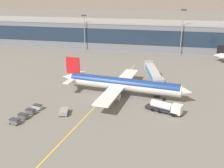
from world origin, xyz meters
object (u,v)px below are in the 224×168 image
(baggage_cart_2, at_px, (31,111))
(baggage_cart_0, at_px, (15,121))
(baggage_cart_1, at_px, (23,116))
(baggage_cart_3, at_px, (38,107))
(pushback_tug, at_px, (64,111))
(main_airliner, at_px, (123,84))
(fuel_tanker, at_px, (166,107))

(baggage_cart_2, bearing_deg, baggage_cart_0, -99.88)
(baggage_cart_0, xyz_separation_m, baggage_cart_1, (0.55, 3.15, 0.00))
(baggage_cart_1, bearing_deg, baggage_cart_2, 80.12)
(baggage_cart_1, bearing_deg, baggage_cart_3, 80.12)
(pushback_tug, relative_size, baggage_cart_0, 1.46)
(main_airliner, xyz_separation_m, baggage_cart_1, (-23.73, -22.34, -3.21))
(baggage_cart_3, bearing_deg, baggage_cart_1, -99.88)
(baggage_cart_0, height_order, baggage_cart_3, same)
(fuel_tanker, distance_m, baggage_cart_2, 38.78)
(fuel_tanker, relative_size, baggage_cart_3, 3.82)
(baggage_cart_0, distance_m, baggage_cart_2, 6.40)
(main_airliner, bearing_deg, baggage_cart_2, -140.39)
(baggage_cart_2, bearing_deg, baggage_cart_3, 80.12)
(main_airliner, height_order, pushback_tug, main_airliner)
(pushback_tug, relative_size, baggage_cart_3, 1.46)
(main_airliner, bearing_deg, pushback_tug, -128.57)
(fuel_tanker, distance_m, baggage_cart_0, 41.72)
(baggage_cart_3, bearing_deg, baggage_cart_0, -99.88)
(baggage_cart_1, bearing_deg, pushback_tug, 26.89)
(baggage_cart_0, height_order, baggage_cart_1, same)
(baggage_cart_0, xyz_separation_m, baggage_cart_3, (1.65, 9.46, 0.00))
(main_airliner, height_order, baggage_cart_3, main_airliner)
(pushback_tug, relative_size, baggage_cart_1, 1.46)
(pushback_tug, distance_m, baggage_cart_0, 13.31)
(main_airliner, relative_size, baggage_cart_1, 15.57)
(pushback_tug, height_order, baggage_cart_3, baggage_cart_3)
(baggage_cart_0, xyz_separation_m, baggage_cart_2, (1.10, 6.31, 0.00))
(fuel_tanker, xyz_separation_m, baggage_cart_1, (-38.26, -12.12, -0.96))
(baggage_cart_3, bearing_deg, baggage_cart_2, -99.88)
(fuel_tanker, relative_size, baggage_cart_2, 3.82)
(main_airliner, xyz_separation_m, pushback_tug, (-13.79, -17.30, -3.15))
(main_airliner, distance_m, baggage_cart_2, 30.27)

